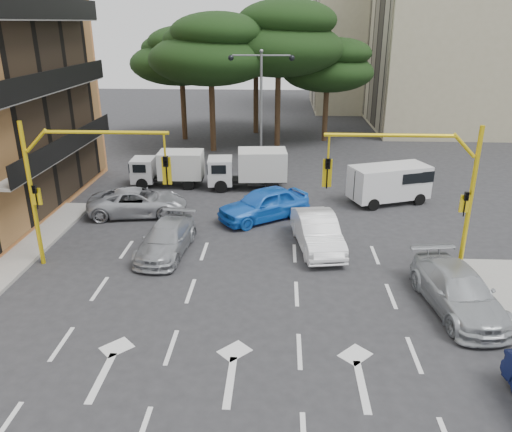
{
  "coord_description": "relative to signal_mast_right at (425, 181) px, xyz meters",
  "views": [
    {
      "loc": [
        1.31,
        -16.38,
        9.5
      ],
      "look_at": [
        0.29,
        3.82,
        1.6
      ],
      "focal_mm": 35.0,
      "sensor_mm": 36.0,
      "label": 1
    }
  ],
  "objects": [
    {
      "name": "apartment_beige_far",
      "position": [
        6.15,
        42.01,
        4.47
      ],
      "size": [
        16.2,
        12.15,
        16.7
      ],
      "color": "tan",
      "rests_on": "ground"
    },
    {
      "name": "box_truck_a",
      "position": [
        -12.36,
        10.85,
        -2.8
      ],
      "size": [
        4.46,
        1.99,
        2.17
      ],
      "primitive_type": null,
      "rotation": [
        0.0,
        0.0,
        1.6
      ],
      "color": "silver",
      "rests_on": "ground"
    },
    {
      "name": "car_blue_compact",
      "position": [
        -6.3,
        5.54,
        -3.06
      ],
      "size": [
        5.07,
        4.35,
        1.64
      ],
      "primitive_type": "imported",
      "rotation": [
        0.0,
        0.0,
        -0.96
      ],
      "color": "blue",
      "rests_on": "ground"
    },
    {
      "name": "car_white_hatch",
      "position": [
        -3.8,
        2.14,
        -3.11
      ],
      "size": [
        2.35,
        4.91,
        1.55
      ],
      "primitive_type": "imported",
      "rotation": [
        0.0,
        0.0,
        0.15
      ],
      "color": "white",
      "rests_on": "ground"
    },
    {
      "name": "car_silver_parked",
      "position": [
        0.8,
        -2.76,
        -3.16
      ],
      "size": [
        2.69,
        5.24,
        1.45
      ],
      "primitive_type": "imported",
      "rotation": [
        0.0,
        0.0,
        0.14
      ],
      "color": "#AAAEB2",
      "rests_on": "ground"
    },
    {
      "name": "box_truck_b",
      "position": [
        -7.45,
        10.65,
        -2.71
      ],
      "size": [
        4.94,
        2.4,
        2.36
      ],
      "primitive_type": null,
      "rotation": [
        0.0,
        0.0,
        1.65
      ],
      "color": "silver",
      "rests_on": "ground"
    },
    {
      "name": "street_lamp_center",
      "position": [
        -6.8,
        14.01,
        1.54
      ],
      "size": [
        4.16,
        0.36,
        7.77
      ],
      "color": "slate",
      "rests_on": "median_strip"
    },
    {
      "name": "ground",
      "position": [
        -6.8,
        -1.99,
        -3.88
      ],
      "size": [
        120.0,
        120.0,
        0.0
      ],
      "primitive_type": "plane",
      "color": "#28282B",
      "rests_on": "ground"
    },
    {
      "name": "pine_back",
      "position": [
        -7.75,
        26.96,
        3.72
      ],
      "size": [
        9.15,
        9.15,
        10.23
      ],
      "color": "#382616",
      "rests_on": "ground"
    },
    {
      "name": "car_silver_cross_a",
      "position": [
        -12.9,
        5.83,
        -3.18
      ],
      "size": [
        5.33,
        3.01,
        1.4
      ],
      "primitive_type": "imported",
      "rotation": [
        0.0,
        0.0,
        1.71
      ],
      "color": "#AEB0B6",
      "rests_on": "ground"
    },
    {
      "name": "median_strip",
      "position": [
        -6.8,
        14.01,
        -3.81
      ],
      "size": [
        1.4,
        6.0,
        0.15
      ],
      "primitive_type": "cube",
      "color": "gray",
      "rests_on": "ground"
    },
    {
      "name": "pine_left_near",
      "position": [
        -10.75,
        19.96,
        3.72
      ],
      "size": [
        9.15,
        9.15,
        10.23
      ],
      "color": "#382616",
      "rests_on": "ground"
    },
    {
      "name": "van_white",
      "position": [
        0.56,
        8.45,
        -2.81
      ],
      "size": [
        4.71,
        3.32,
        2.15
      ],
      "primitive_type": null,
      "rotation": [
        0.0,
        0.0,
        -1.22
      ],
      "color": "silver",
      "rests_on": "ground"
    },
    {
      "name": "signal_mast_right",
      "position": [
        0.0,
        0.0,
        0.0
      ],
      "size": [
        5.79,
        0.37,
        6.0
      ],
      "color": "yellow",
      "rests_on": "ground"
    },
    {
      "name": "car_silver_wagon",
      "position": [
        -10.41,
        1.29,
        -3.22
      ],
      "size": [
        2.26,
        4.71,
        1.32
      ],
      "primitive_type": "imported",
      "rotation": [
        0.0,
        0.0,
        -0.09
      ],
      "color": "#9EA1A6",
      "rests_on": "ground"
    },
    {
      "name": "pine_center",
      "position": [
        -5.75,
        21.96,
        4.41
      ],
      "size": [
        9.98,
        9.98,
        11.16
      ],
      "color": "#382616",
      "rests_on": "ground"
    },
    {
      "name": "pine_left_far",
      "position": [
        -13.75,
        23.96,
        3.03
      ],
      "size": [
        8.32,
        8.32,
        9.3
      ],
      "color": "#382616",
      "rests_on": "ground"
    },
    {
      "name": "apartment_beige_near",
      "position": [
        13.15,
        30.01,
        5.47
      ],
      "size": [
        20.2,
        12.15,
        18.7
      ],
      "color": "tan",
      "rests_on": "ground"
    },
    {
      "name": "signal_mast_left",
      "position": [
        -13.61,
        0.0,
        0.0
      ],
      "size": [
        5.79,
        0.37,
        6.0
      ],
      "color": "yellow",
      "rests_on": "ground"
    },
    {
      "name": "pine_right",
      "position": [
        -1.75,
        23.96,
        2.33
      ],
      "size": [
        7.49,
        7.49,
        8.37
      ],
      "color": "#382616",
      "rests_on": "ground"
    }
  ]
}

